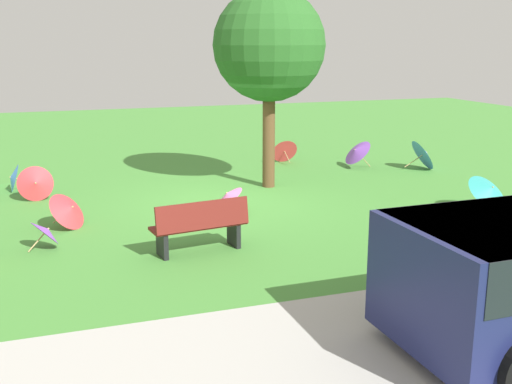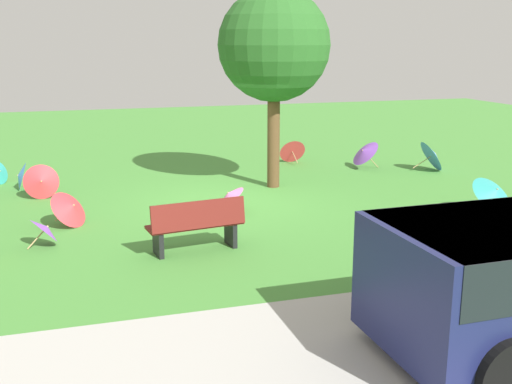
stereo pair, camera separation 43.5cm
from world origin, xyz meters
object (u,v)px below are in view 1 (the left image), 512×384
object	(u,v)px
parasol_teal_0	(490,190)
parasol_pink_0	(228,195)
park_bench	(200,226)
parasol_red_1	(284,150)
parasol_blue_1	(424,154)
parasol_purple_1	(46,231)
parasol_red_0	(70,209)
shade_tree	(269,46)
parasol_purple_0	(356,151)
parasol_red_2	(35,183)
parasol_blue_0	(13,178)

from	to	relation	value
parasol_teal_0	parasol_pink_0	size ratio (longest dim) A/B	1.62
park_bench	parasol_red_1	bearing A→B (deg)	-121.35
parasol_blue_1	parasol_purple_1	size ratio (longest dim) A/B	1.40
parasol_red_1	parasol_red_0	bearing A→B (deg)	37.52
parasol_blue_1	shade_tree	bearing A→B (deg)	6.85
shade_tree	parasol_red_1	distance (m)	4.28
parasol_teal_0	parasol_pink_0	bearing A→B (deg)	-19.33
parasol_teal_0	parasol_purple_0	bearing A→B (deg)	-85.14
shade_tree	parasol_purple_1	size ratio (longest dim) A/B	6.46
parasol_purple_0	parasol_purple_1	xyz separation A→B (m)	(8.19, 4.43, -0.16)
park_bench	parasol_red_2	world-z (taller)	park_bench
parasol_purple_0	shade_tree	bearing A→B (deg)	23.26
parasol_blue_0	parasol_red_2	xyz separation A→B (m)	(-0.50, 1.06, 0.06)
shade_tree	parasol_blue_1	world-z (taller)	shade_tree
parasol_blue_1	parasol_purple_0	world-z (taller)	parasol_blue_1
parasol_red_1	parasol_purple_0	distance (m)	2.13
parasol_pink_0	parasol_blue_1	distance (m)	6.76
parasol_red_1	parasol_blue_1	bearing A→B (deg)	146.38
parasol_red_0	parasol_blue_1	distance (m)	9.78
parasol_red_1	parasol_purple_1	bearing A→B (deg)	41.58
parasol_pink_0	shade_tree	bearing A→B (deg)	-130.05
parasol_red_2	parasol_blue_1	distance (m)	10.04
park_bench	parasol_blue_1	bearing A→B (deg)	-147.70
parasol_blue_0	parasol_purple_1	xyz separation A→B (m)	(-0.67, 4.54, -0.03)
parasol_red_2	parasol_purple_0	world-z (taller)	parasol_purple_0
parasol_blue_0	parasol_purple_0	size ratio (longest dim) A/B	0.80
park_bench	parasol_red_2	size ratio (longest dim) A/B	2.08
shade_tree	parasol_blue_0	bearing A→B (deg)	-13.78
park_bench	parasol_pink_0	xyz separation A→B (m)	(-1.16, -2.29, -0.12)
parasol_purple_0	parasol_pink_0	bearing A→B (deg)	34.51
parasol_red_1	parasol_purple_0	world-z (taller)	parasol_purple_0
parasol_teal_0	parasol_red_2	xyz separation A→B (m)	(8.77, -4.00, -0.07)
parasol_red_1	parasol_purple_1	distance (m)	8.83
parasol_purple_1	parasol_blue_0	bearing A→B (deg)	-81.67
parasol_red_0	parasol_red_2	size ratio (longest dim) A/B	1.26
parasol_teal_0	parasol_blue_1	xyz separation A→B (m)	(-1.27, -4.20, -0.04)
parasol_red_0	parasol_purple_1	xyz separation A→B (m)	(0.44, 1.12, -0.05)
shade_tree	parasol_blue_1	xyz separation A→B (m)	(-4.74, -0.57, -2.88)
parasol_red_0	parasol_purple_1	bearing A→B (deg)	68.72
parasol_teal_0	parasol_red_0	bearing A→B (deg)	-11.34
parasol_purple_1	parasol_red_2	bearing A→B (deg)	-87.32
parasol_red_2	parasol_purple_1	size ratio (longest dim) A/B	1.11
parasol_red_2	shade_tree	bearing A→B (deg)	176.04
parasol_pink_0	parasol_red_0	world-z (taller)	parasol_red_0
parasol_teal_0	parasol_blue_0	distance (m)	10.56
parasol_red_1	parasol_red_2	size ratio (longest dim) A/B	1.00
park_bench	shade_tree	xyz separation A→B (m)	(-2.73, -4.15, 2.84)
shade_tree	parasol_purple_0	distance (m)	4.37
parasol_blue_0	parasol_red_1	size ratio (longest dim) A/B	0.86
parasol_blue_0	parasol_purple_0	xyz separation A→B (m)	(-8.85, 0.11, 0.13)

